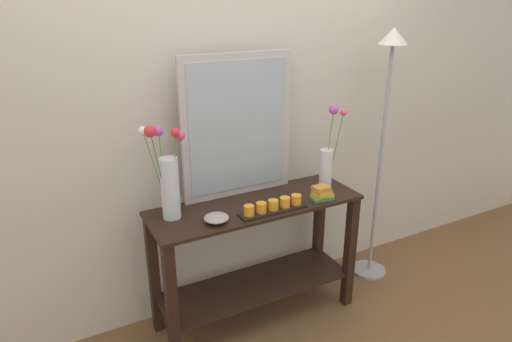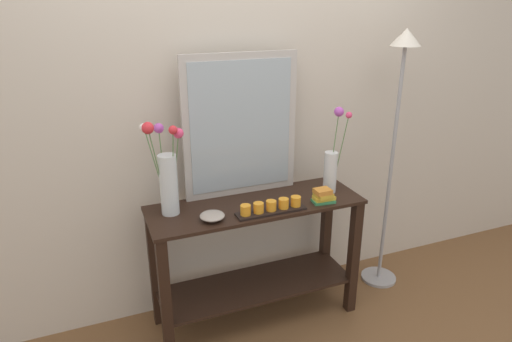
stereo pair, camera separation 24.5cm
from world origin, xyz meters
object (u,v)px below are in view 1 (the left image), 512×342
at_px(tall_vase_left, 168,178).
at_px(vase_right, 327,162).
at_px(console_table, 256,249).
at_px(candle_tray, 273,207).
at_px(decorative_bowl, 216,218).
at_px(mirror_leaning, 238,127).
at_px(floor_lamp, 385,118).
at_px(book_stack, 322,193).

relative_size(tall_vase_left, vase_right, 1.02).
bearing_deg(vase_right, console_table, 179.01).
bearing_deg(candle_tray, decorative_bowl, 174.92).
relative_size(mirror_leaning, candle_tray, 2.09).
bearing_deg(floor_lamp, tall_vase_left, 179.21).
distance_m(console_table, vase_right, 0.67).
height_order(candle_tray, decorative_bowl, candle_tray).
bearing_deg(book_stack, mirror_leaning, 141.19).
bearing_deg(decorative_bowl, mirror_leaning, 46.39).
height_order(tall_vase_left, decorative_bowl, tall_vase_left).
bearing_deg(vase_right, floor_lamp, 5.79).
bearing_deg(candle_tray, vase_right, 15.91).
xyz_separation_m(mirror_leaning, floor_lamp, (0.98, -0.13, -0.03)).
height_order(book_stack, floor_lamp, floor_lamp).
bearing_deg(candle_tray, book_stack, 0.16).
xyz_separation_m(tall_vase_left, candle_tray, (0.51, -0.19, -0.20)).
height_order(mirror_leaning, book_stack, mirror_leaning).
xyz_separation_m(vase_right, book_stack, (-0.12, -0.13, -0.13)).
relative_size(tall_vase_left, floor_lamp, 0.31).
bearing_deg(tall_vase_left, console_table, -7.13).
distance_m(console_table, candle_tray, 0.35).
distance_m(tall_vase_left, candle_tray, 0.58).
distance_m(tall_vase_left, decorative_bowl, 0.32).
xyz_separation_m(book_stack, floor_lamp, (0.60, 0.17, 0.34)).
bearing_deg(mirror_leaning, floor_lamp, -7.75).
xyz_separation_m(console_table, mirror_leaning, (-0.02, 0.17, 0.71)).
relative_size(console_table, book_stack, 9.29).
xyz_separation_m(mirror_leaning, vase_right, (0.50, -0.18, -0.24)).
xyz_separation_m(vase_right, floor_lamp, (0.48, 0.05, 0.21)).
xyz_separation_m(tall_vase_left, floor_lamp, (1.43, -0.02, 0.15)).
xyz_separation_m(candle_tray, floor_lamp, (0.92, 0.17, 0.35)).
bearing_deg(candle_tray, mirror_leaning, 100.72).
bearing_deg(mirror_leaning, candle_tray, -79.28).
relative_size(mirror_leaning, vase_right, 1.59).
height_order(mirror_leaning, candle_tray, mirror_leaning).
bearing_deg(candle_tray, console_table, 104.51).
bearing_deg(floor_lamp, mirror_leaning, 172.25).
height_order(mirror_leaning, floor_lamp, floor_lamp).
height_order(mirror_leaning, vase_right, mirror_leaning).
distance_m(tall_vase_left, floor_lamp, 1.44).
relative_size(console_table, floor_lamp, 0.72).
relative_size(tall_vase_left, decorative_bowl, 3.99).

